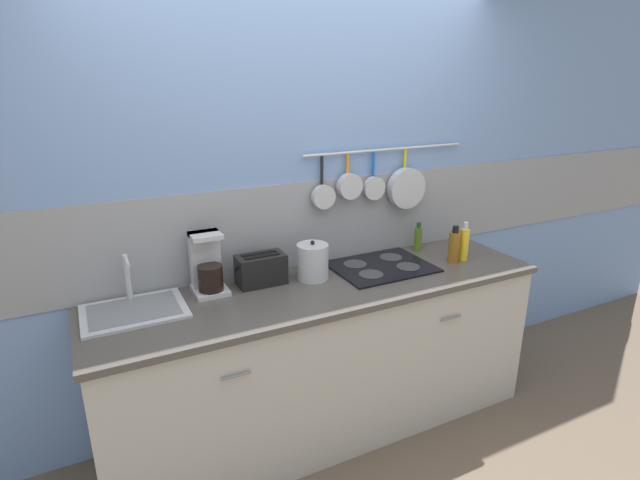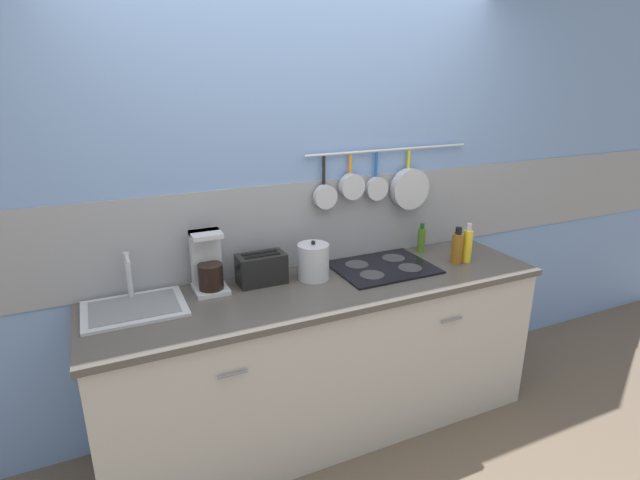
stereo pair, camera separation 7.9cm
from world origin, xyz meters
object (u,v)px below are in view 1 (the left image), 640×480
Objects in this scene: coffee_maker at (207,267)px; bottle_cooking_wine at (454,246)px; kettle at (313,262)px; bottle_hot_sauce at (418,238)px; toaster at (261,269)px; bottle_dish_soap at (464,244)px.

coffee_maker is 1.42× the size of bottle_cooking_wine.
bottle_cooking_wine is at bearing -9.69° from coffee_maker.
bottle_hot_sauce is (0.82, 0.11, -0.02)m from kettle.
bottle_cooking_wine reaches higher than toaster.
coffee_maker reaches higher than kettle.
bottle_cooking_wine is 0.93× the size of bottle_dish_soap.
bottle_cooking_wine reaches higher than kettle.
coffee_maker is at bearing 170.55° from bottle_dish_soap.
bottle_dish_soap is at bearing -9.45° from coffee_maker.
bottle_cooking_wine reaches higher than bottle_hot_sauce.
kettle is at bearing -12.06° from toaster.
kettle is at bearing -9.91° from coffee_maker.
bottle_cooking_wine is 0.07m from bottle_dish_soap.
toaster is at bearing 169.84° from bottle_cooking_wine.
bottle_hot_sauce is (1.39, 0.01, -0.05)m from coffee_maker.
bottle_cooking_wine is at bearing 175.31° from bottle_dish_soap.
coffee_maker is 1.56m from bottle_dish_soap.
coffee_maker is 0.29m from toaster.
bottle_hot_sauce is 0.31m from bottle_dish_soap.
coffee_maker is at bearing 170.31° from bottle_cooking_wine.
bottle_cooking_wine is (0.89, -0.15, -0.00)m from kettle.
kettle is 0.83m from bottle_hot_sauce.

